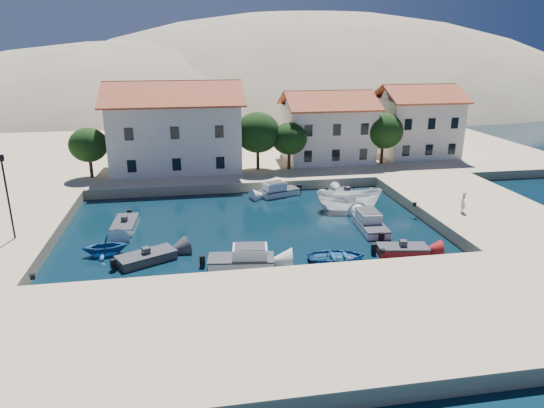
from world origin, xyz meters
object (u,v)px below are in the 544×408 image
(building_right, at_px, (416,120))
(boat_east, at_px, (348,210))
(rowboat_south, at_px, (337,260))
(pedestrian, at_px, (463,202))
(lamppost, at_px, (6,189))
(building_mid, at_px, (327,125))
(cabin_cruiser_south, at_px, (241,259))
(building_left, at_px, (175,125))
(cabin_cruiser_east, at_px, (370,224))

(building_right, bearing_deg, boat_east, -129.78)
(rowboat_south, relative_size, pedestrian, 2.33)
(lamppost, relative_size, rowboat_south, 1.51)
(pedestrian, bearing_deg, boat_east, -74.58)
(building_mid, xyz_separation_m, cabin_cruiser_south, (-13.45, -26.33, -4.75))
(building_right, distance_m, lamppost, 46.98)
(building_right, xyz_separation_m, lamppost, (-41.50, -22.00, -0.72))
(building_left, height_order, lamppost, building_left)
(building_left, relative_size, boat_east, 2.50)
(building_mid, bearing_deg, building_left, -176.82)
(cabin_cruiser_east, bearing_deg, pedestrian, -86.28)
(boat_east, bearing_deg, building_left, 58.68)
(building_left, bearing_deg, building_mid, 3.18)
(building_left, distance_m, building_right, 30.07)
(building_left, height_order, cabin_cruiser_south, building_left)
(pedestrian, bearing_deg, building_left, -84.41)
(cabin_cruiser_south, distance_m, rowboat_south, 6.77)
(building_mid, xyz_separation_m, rowboat_south, (-6.70, -26.64, -5.22))
(boat_east, bearing_deg, cabin_cruiser_east, -164.21)
(building_mid, xyz_separation_m, building_right, (12.00, 1.00, 0.25))
(lamppost, distance_m, cabin_cruiser_east, 27.61)
(building_left, relative_size, pedestrian, 8.33)
(building_right, height_order, cabin_cruiser_east, building_right)
(building_mid, xyz_separation_m, pedestrian, (5.88, -21.23, -3.34))
(cabin_cruiser_south, xyz_separation_m, boat_east, (11.01, 9.99, -0.48))
(lamppost, height_order, cabin_cruiser_south, lamppost)
(lamppost, bearing_deg, cabin_cruiser_east, -0.65)
(building_left, distance_m, boat_east, 22.64)
(cabin_cruiser_east, xyz_separation_m, boat_east, (-0.22, 4.97, -0.48))
(building_right, bearing_deg, cabin_cruiser_south, -132.95)
(lamppost, bearing_deg, rowboat_south, -13.90)
(building_left, xyz_separation_m, building_right, (30.00, 2.00, -0.46))
(building_left, xyz_separation_m, boat_east, (15.56, -15.34, -5.94))
(rowboat_south, distance_m, cabin_cruiser_east, 6.98)
(building_right, xyz_separation_m, cabin_cruiser_east, (-14.22, -22.31, -5.00))
(building_left, bearing_deg, cabin_cruiser_south, -79.81)
(building_left, bearing_deg, boat_east, -44.59)
(cabin_cruiser_east, height_order, boat_east, cabin_cruiser_east)
(pedestrian, bearing_deg, cabin_cruiser_east, -43.58)
(building_left, height_order, building_right, building_left)
(building_left, xyz_separation_m, rowboat_south, (11.30, -25.64, -5.94))
(cabin_cruiser_east, distance_m, pedestrian, 8.22)
(building_mid, xyz_separation_m, cabin_cruiser_east, (-2.22, -21.31, -4.75))
(lamppost, relative_size, boat_east, 1.06)
(lamppost, height_order, cabin_cruiser_east, lamppost)
(building_right, xyz_separation_m, boat_east, (-14.44, -17.34, -5.47))
(pedestrian, bearing_deg, cabin_cruiser_south, -29.35)
(building_right, height_order, pedestrian, building_right)
(building_right, height_order, rowboat_south, building_right)
(pedestrian, bearing_deg, rowboat_south, -20.85)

